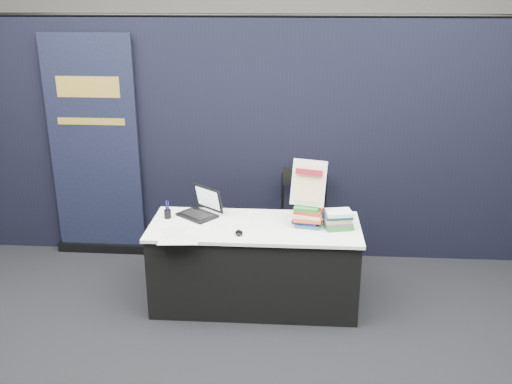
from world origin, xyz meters
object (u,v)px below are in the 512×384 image
object	(u,v)px
pullup_banner	(96,161)
info_sign	(309,184)
book_stack_short	(338,219)
laptop	(198,208)
stacking_chair	(304,217)
display_table	(255,264)
book_stack_tall	(308,216)

from	to	relation	value
pullup_banner	info_sign	bearing A→B (deg)	-22.44
book_stack_short	info_sign	size ratio (longest dim) A/B	0.60
laptop	stacking_chair	distance (m)	1.10
display_table	book_stack_tall	distance (m)	0.65
display_table	info_sign	world-z (taller)	info_sign
display_table	info_sign	distance (m)	0.87
book_stack_tall	pullup_banner	distance (m)	2.34
book_stack_short	stacking_chair	world-z (taller)	stacking_chair
book_stack_tall	book_stack_short	xyz separation A→B (m)	(0.25, -0.03, -0.01)
laptop	pullup_banner	distance (m)	1.40
laptop	book_stack_short	bearing A→B (deg)	28.32
info_sign	laptop	bearing A→B (deg)	-173.65
book_stack_tall	info_sign	xyz separation A→B (m)	(-0.00, 0.03, 0.28)
display_table	pullup_banner	world-z (taller)	pullup_banner
book_stack_short	stacking_chair	distance (m)	0.81
display_table	stacking_chair	distance (m)	0.84
laptop	book_stack_short	size ratio (longest dim) A/B	1.79
info_sign	stacking_chair	distance (m)	0.87
book_stack_tall	pullup_banner	world-z (taller)	pullup_banner
display_table	stacking_chair	size ratio (longest dim) A/B	1.81
display_table	laptop	distance (m)	0.71
display_table	book_stack_tall	world-z (taller)	book_stack_tall
info_sign	stacking_chair	world-z (taller)	info_sign
laptop	pullup_banner	size ratio (longest dim) A/B	0.19
laptop	book_stack_short	distance (m)	1.24
laptop	book_stack_tall	world-z (taller)	laptop
display_table	laptop	bearing A→B (deg)	158.86
book_stack_short	stacking_chair	size ratio (longest dim) A/B	0.24
book_stack_tall	info_sign	distance (m)	0.28
display_table	info_sign	xyz separation A→B (m)	(0.45, 0.04, 0.74)
display_table	book_stack_short	world-z (taller)	book_stack_short
display_table	laptop	world-z (taller)	laptop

